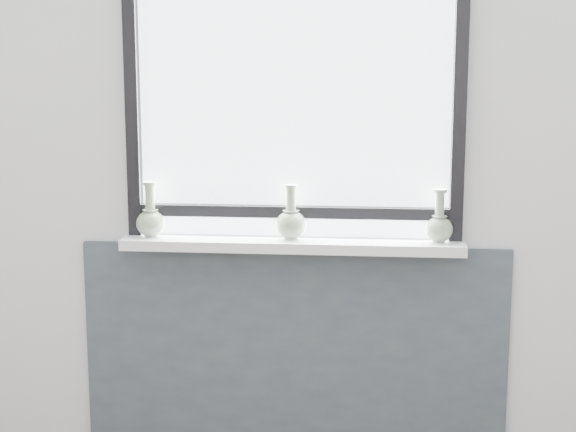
# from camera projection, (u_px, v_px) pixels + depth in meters

# --- Properties ---
(back_wall) EXTENTS (3.60, 0.02, 2.60)m
(back_wall) POSITION_uv_depth(u_px,v_px,m) (294.00, 134.00, 3.43)
(back_wall) COLOR silver
(back_wall) RESTS_ON ground
(apron_panel) EXTENTS (1.70, 0.03, 0.86)m
(apron_panel) POSITION_uv_depth(u_px,v_px,m) (293.00, 350.00, 3.55)
(apron_panel) COLOR #3F4E56
(apron_panel) RESTS_ON ground
(windowsill) EXTENTS (1.32, 0.18, 0.04)m
(windowsill) POSITION_uv_depth(u_px,v_px,m) (292.00, 244.00, 3.40)
(windowsill) COLOR white
(windowsill) RESTS_ON apron_panel
(window) EXTENTS (1.30, 0.06, 1.05)m
(window) POSITION_uv_depth(u_px,v_px,m) (294.00, 97.00, 3.37)
(window) COLOR black
(window) RESTS_ON windowsill
(vase_a) EXTENTS (0.11, 0.11, 0.22)m
(vase_a) POSITION_uv_depth(u_px,v_px,m) (151.00, 220.00, 3.44)
(vase_a) COLOR #96AB8B
(vase_a) RESTS_ON windowsill
(vase_b) EXTENTS (0.12, 0.12, 0.21)m
(vase_b) POSITION_uv_depth(u_px,v_px,m) (291.00, 222.00, 3.40)
(vase_b) COLOR #96AB8B
(vase_b) RESTS_ON windowsill
(vase_c) EXTENTS (0.11, 0.11, 0.20)m
(vase_c) POSITION_uv_depth(u_px,v_px,m) (439.00, 226.00, 3.34)
(vase_c) COLOR #96AB8B
(vase_c) RESTS_ON windowsill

